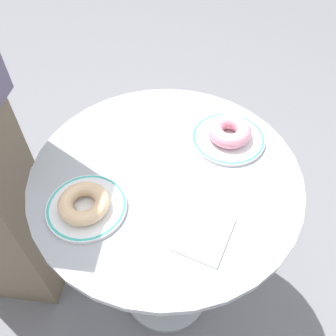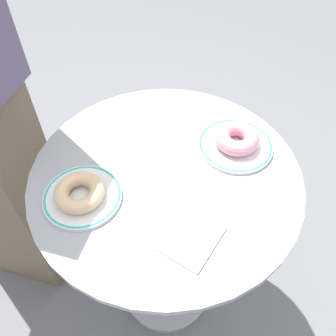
% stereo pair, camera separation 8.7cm
% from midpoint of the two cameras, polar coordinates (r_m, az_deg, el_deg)
% --- Properties ---
extents(ground_plane, '(7.00, 7.00, 0.02)m').
position_cam_midpoint_polar(ground_plane, '(1.55, 1.46, -19.04)').
color(ground_plane, slate).
extents(cafe_table, '(0.68, 0.68, 0.75)m').
position_cam_midpoint_polar(cafe_table, '(1.07, 2.03, -8.54)').
color(cafe_table, '#999EA3').
rests_on(cafe_table, ground).
extents(plate_left, '(0.18, 0.18, 0.01)m').
position_cam_midpoint_polar(plate_left, '(0.85, -10.59, -4.63)').
color(plate_left, white).
rests_on(plate_left, cafe_table).
extents(plate_right, '(0.20, 0.20, 0.01)m').
position_cam_midpoint_polar(plate_right, '(0.97, 13.22, 3.40)').
color(plate_right, white).
rests_on(plate_right, cafe_table).
extents(donut_glazed, '(0.13, 0.13, 0.03)m').
position_cam_midpoint_polar(donut_glazed, '(0.83, -11.03, -4.01)').
color(donut_glazed, '#E0B789').
rests_on(donut_glazed, plate_left).
extents(donut_pink_frosted, '(0.13, 0.13, 0.04)m').
position_cam_midpoint_polar(donut_pink_frosted, '(0.95, 13.49, 4.47)').
color(donut_pink_frosted, pink).
rests_on(donut_pink_frosted, plate_right).
extents(paper_napkin, '(0.16, 0.15, 0.01)m').
position_cam_midpoint_polar(paper_napkin, '(0.79, 6.99, -11.18)').
color(paper_napkin, white).
rests_on(paper_napkin, cafe_table).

